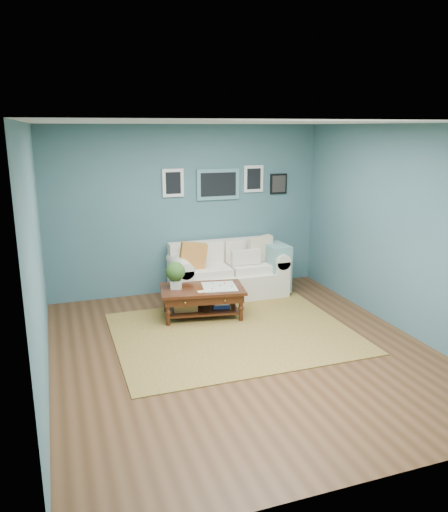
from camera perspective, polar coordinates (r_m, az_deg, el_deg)
name	(u,v)px	position (r m, az deg, el deg)	size (l,w,h in m)	color
room_shell	(243,241)	(5.83, 2.17, 1.71)	(5.00, 5.02, 2.70)	brown
area_rug	(233,333)	(6.69, 1.07, -8.77)	(3.08, 2.46, 0.01)	brown
loveseat	(232,271)	(8.06, 0.93, -1.78)	(1.86, 0.85, 0.96)	white
coffee_table	(198,293)	(7.13, -3.00, -4.23)	(1.27, 0.87, 0.82)	black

